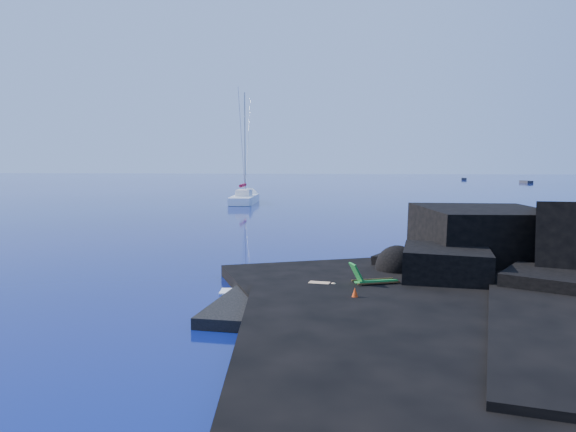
% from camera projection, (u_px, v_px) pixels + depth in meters
% --- Properties ---
extents(ground, '(400.00, 400.00, 0.00)m').
position_uv_depth(ground, '(209.00, 311.00, 18.20)').
color(ground, '#030635').
rests_on(ground, ground).
extents(beach, '(9.08, 6.86, 0.70)m').
position_uv_depth(beach, '(349.00, 311.00, 18.23)').
color(beach, black).
rests_on(beach, ground).
extents(surf_foam, '(10.00, 8.00, 0.06)m').
position_uv_depth(surf_foam, '(361.00, 282.00, 22.64)').
color(surf_foam, white).
rests_on(surf_foam, ground).
extents(sailboat, '(3.11, 12.38, 12.87)m').
position_uv_depth(sailboat, '(245.00, 203.00, 65.40)').
color(sailboat, white).
rests_on(sailboat, ground).
extents(deck_chair, '(1.76, 1.22, 1.11)m').
position_uv_depth(deck_chair, '(376.00, 275.00, 19.53)').
color(deck_chair, '#197029').
rests_on(deck_chair, beach).
extents(towel, '(2.31, 1.38, 0.06)m').
position_uv_depth(towel, '(319.00, 290.00, 19.62)').
color(towel, white).
rests_on(towel, beach).
extents(sunbather, '(2.05, 0.83, 0.27)m').
position_uv_depth(sunbather, '(319.00, 285.00, 19.61)').
color(sunbather, '#E4B078').
rests_on(sunbather, towel).
extents(marker_cone, '(0.41, 0.41, 0.58)m').
position_uv_depth(marker_cone, '(355.00, 296.00, 17.55)').
color(marker_cone, red).
rests_on(marker_cone, beach).
extents(distant_boat_a, '(1.87, 4.14, 0.53)m').
position_uv_depth(distant_boat_a, '(464.00, 180.00, 147.40)').
color(distant_boat_a, '#27262C').
rests_on(distant_boat_a, ground).
extents(distant_boat_b, '(1.88, 4.35, 0.56)m').
position_uv_depth(distant_boat_b, '(526.00, 183.00, 125.49)').
color(distant_boat_b, '#27262B').
rests_on(distant_boat_b, ground).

